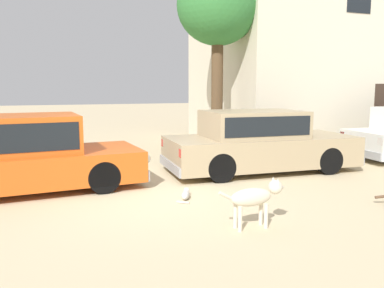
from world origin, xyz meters
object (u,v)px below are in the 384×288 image
object	(u,v)px
stray_cat	(186,195)
acacia_tree_left	(218,9)
parked_sedan_nearest	(27,154)
stray_dog_spotted	(257,197)
parked_sedan_second	(258,141)

from	to	relation	value
stray_cat	acacia_tree_left	bearing A→B (deg)	-5.96
parked_sedan_nearest	stray_dog_spotted	bearing A→B (deg)	-50.98
parked_sedan_nearest	parked_sedan_second	bearing A→B (deg)	-3.25
stray_dog_spotted	stray_cat	xyz separation A→B (m)	(-0.46, 1.76, -0.38)
parked_sedan_nearest	parked_sedan_second	distance (m)	5.07
stray_dog_spotted	stray_cat	distance (m)	1.86
parked_sedan_nearest	stray_cat	distance (m)	3.17
stray_dog_spotted	stray_cat	size ratio (longest dim) A/B	1.73
stray_dog_spotted	acacia_tree_left	size ratio (longest dim) A/B	0.19
stray_dog_spotted	parked_sedan_second	bearing A→B (deg)	61.14
acacia_tree_left	stray_cat	bearing A→B (deg)	-119.70
stray_dog_spotted	parked_sedan_nearest	bearing A→B (deg)	133.90
acacia_tree_left	parked_sedan_second	bearing A→B (deg)	-93.24
parked_sedan_nearest	acacia_tree_left	size ratio (longest dim) A/B	0.82
parked_sedan_second	stray_dog_spotted	size ratio (longest dim) A/B	4.43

